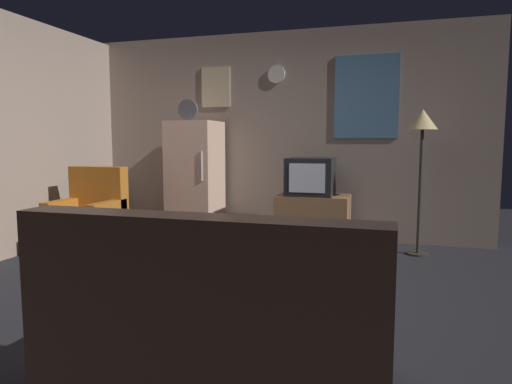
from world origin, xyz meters
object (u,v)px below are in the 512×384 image
Objects in this scene: crt_tv at (311,177)px; wine_glass at (223,223)px; fridge at (195,180)px; coffee_table at (217,255)px; remote_control at (205,229)px; standing_lamp at (422,131)px; book_stack at (364,251)px; mug_ceramic_tan at (214,225)px; couch at (214,330)px; mug_ceramic_white at (213,229)px; armchair at (89,223)px; tv_stand at (313,221)px.

crt_tv is 3.60× the size of wine_glass.
fridge is 3.28× the size of crt_tv.
remote_control is at bearing -179.73° from coffee_table.
book_stack is at bearing -169.66° from standing_lamp.
standing_lamp is at bearing 37.08° from mug_ceramic_tan.
fridge is 1.81m from remote_control.
couch is at bearing -88.42° from crt_tv.
standing_lamp reaches higher than mug_ceramic_tan.
mug_ceramic_white is at bearing -61.60° from fridge.
wine_glass is at bearing -12.69° from mug_ceramic_tan.
couch reaches higher than wine_glass.
coffee_table is 8.00× the size of mug_ceramic_tan.
crt_tv is 2.58× the size of book_stack.
coffee_table is (-1.81, -1.46, -1.14)m from standing_lamp.
coffee_table is at bearing 94.87° from mug_ceramic_white.
remote_control is 1.67m from armchair.
mug_ceramic_tan is (-0.06, 0.18, 0.00)m from mug_ceramic_white.
remote_control is at bearing -114.59° from crt_tv.
tv_stand is 5.60× the size of wine_glass.
mug_ceramic_tan is (-0.10, 0.02, -0.03)m from wine_glass.
coffee_table is (-0.62, -1.53, -0.09)m from tv_stand.
couch is at bearing -69.01° from coffee_table.
fridge is at bearing 177.78° from tv_stand.
coffee_table is 8.00× the size of mug_ceramic_white.
book_stack is (1.34, 1.35, -0.42)m from remote_control.
tv_stand is 1.58m from standing_lamp.
coffee_table is at bearing -48.08° from mug_ceramic_tan.
crt_tv is 1.65m from mug_ceramic_tan.
crt_tv is 0.32× the size of couch.
armchair is at bearing 161.03° from mug_ceramic_white.
mug_ceramic_tan is at bearing 108.74° from mug_ceramic_white.
book_stack is (1.28, 1.30, -0.45)m from mug_ceramic_tan.
wine_glass is at bearing 35.76° from coffee_table.
fridge reaches higher than book_stack.
tv_stand is at bearing 163.36° from book_stack.
mug_ceramic_white is at bearing -138.64° from standing_lamp.
remote_control is at bearing -167.81° from wine_glass.
tv_stand is at bearing 63.16° from remote_control.
standing_lamp is at bearing 70.82° from couch.
tv_stand is 4.02× the size of book_stack.
remote_control is at bearing 135.16° from mug_ceramic_white.
remote_control is at bearing -115.66° from tv_stand.
fridge is 1.11× the size of standing_lamp.
couch is (0.79, -1.77, -0.13)m from remote_control.
wine_glass is 1.67× the size of mug_ceramic_white.
fridge is 1.84× the size of armchair.
mug_ceramic_white is (0.01, -0.12, 0.26)m from coffee_table.
book_stack is at bearing 45.42° from mug_ceramic_tan.
fridge is at bearing 119.92° from coffee_table.
tv_stand is 0.69m from book_stack.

